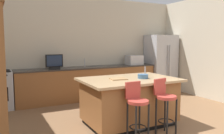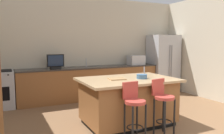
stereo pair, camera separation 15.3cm
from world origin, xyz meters
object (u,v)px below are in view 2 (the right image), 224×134
Objects in this scene: fruit_bowl at (142,76)px; microwave at (136,60)px; kitchen_island at (128,101)px; tv_monitor at (56,62)px; cutting_board at (117,79)px; refrigerator at (163,63)px; bar_stool_right at (163,102)px; bar_stool_left at (134,106)px.

microwave is at bearing 60.96° from fruit_bowl.
kitchen_island is 4.10× the size of tv_monitor.
kitchen_island is 0.56m from fruit_bowl.
cutting_board is (-0.23, 0.02, 0.45)m from kitchen_island.
microwave is at bearing 176.69° from refrigerator.
bar_stool_right is (-2.31, -2.97, -0.34)m from refrigerator.
kitchen_island is 6.00× the size of cutting_board.
refrigerator is 1.89× the size of bar_stool_right.
bar_stool_left is 0.92m from fruit_bowl.
fruit_bowl reaches higher than cutting_board.
refrigerator is 4.16m from bar_stool_left.
microwave is 2.91m from cutting_board.
tv_monitor reaches higher than bar_stool_right.
bar_stool_left is at bearing -121.88° from microwave.
bar_stool_right is (1.21, -2.98, -0.51)m from tv_monitor.
kitchen_island is 0.80m from bar_stool_right.
tv_monitor is (-2.51, -0.05, 0.03)m from microwave.
cutting_board is at bearing -72.46° from tv_monitor.
kitchen_island is at bearing -67.42° from tv_monitor.
cutting_board is (-2.82, -2.21, -0.00)m from refrigerator.
kitchen_island is 3.83× the size of microwave.
bar_stool_left is 3.16× the size of cutting_board.
tv_monitor is at bearing -178.82° from microwave.
microwave is 3.33m from bar_stool_right.
refrigerator reaches higher than kitchen_island.
fruit_bowl is 0.50m from cutting_board.
refrigerator reaches higher than tv_monitor.
bar_stool_right is at bearing -1.97° from bar_stool_left.
cutting_board is (-0.51, 0.76, 0.33)m from bar_stool_right.
bar_stool_left is (0.63, -2.98, -0.52)m from tv_monitor.
tv_monitor is at bearing 116.70° from fruit_bowl.
microwave is at bearing 55.34° from kitchen_island.
kitchen_island is 0.99× the size of refrigerator.
tv_monitor is 1.46× the size of cutting_board.
kitchen_island is 3.45m from refrigerator.
tv_monitor is 3.09m from bar_stool_left.
bar_stool_left is at bearing -112.20° from kitchen_island.
bar_stool_right is at bearing -69.15° from kitchen_island.
bar_stool_left reaches higher than cutting_board.
tv_monitor reaches higher than kitchen_island.
tv_monitor is at bearing 99.60° from bar_stool_left.
kitchen_island is at bearing 156.20° from fruit_bowl.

